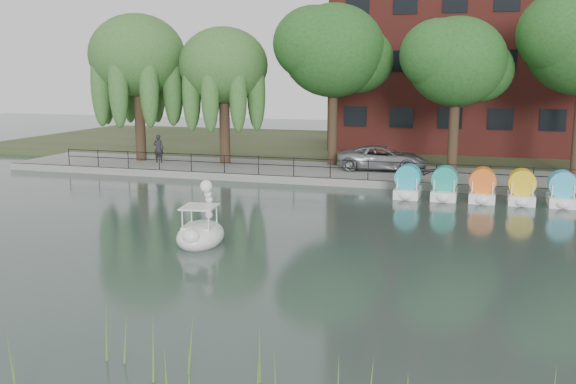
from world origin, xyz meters
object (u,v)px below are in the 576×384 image
at_px(minivan, 383,156).
at_px(pedestrian, 159,146).
at_px(swan_boat, 201,230).
at_px(bicycle, 427,172).

distance_m(minivan, pedestrian, 13.70).
relative_size(minivan, pedestrian, 2.90).
bearing_deg(minivan, pedestrian, 89.58).
xyz_separation_m(minivan, pedestrian, (-13.67, -0.83, 0.19)).
height_order(minivan, swan_boat, swan_boat).
bearing_deg(minivan, bicycle, -143.11).
relative_size(minivan, bicycle, 3.34).
distance_m(bicycle, pedestrian, 16.57).
distance_m(bicycle, swan_boat, 14.61).
height_order(pedestrian, swan_boat, pedestrian).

